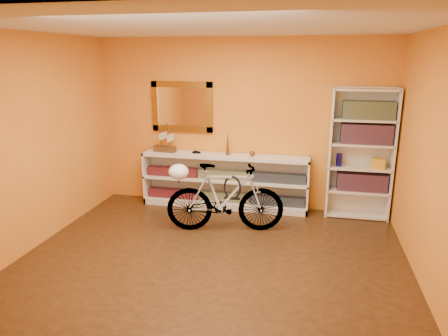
% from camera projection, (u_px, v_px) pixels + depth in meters
% --- Properties ---
extents(floor, '(4.50, 4.00, 0.01)m').
position_uv_depth(floor, '(211.00, 263.00, 4.75)').
color(floor, '#311C0D').
rests_on(floor, ground).
extents(ceiling, '(4.50, 4.00, 0.01)m').
position_uv_depth(ceiling, '(209.00, 26.00, 4.06)').
color(ceiling, silver).
rests_on(ceiling, ground).
extents(back_wall, '(4.50, 0.01, 2.60)m').
position_uv_depth(back_wall, '(242.00, 124.00, 6.29)').
color(back_wall, orange).
rests_on(back_wall, ground).
extents(left_wall, '(0.01, 4.00, 2.60)m').
position_uv_depth(left_wall, '(27.00, 144.00, 4.87)').
color(left_wall, orange).
rests_on(left_wall, ground).
extents(right_wall, '(0.01, 4.00, 2.60)m').
position_uv_depth(right_wall, '(436.00, 165.00, 3.94)').
color(right_wall, orange).
rests_on(right_wall, ground).
extents(gilt_mirror, '(0.98, 0.06, 0.78)m').
position_uv_depth(gilt_mirror, '(182.00, 107.00, 6.38)').
color(gilt_mirror, brown).
rests_on(gilt_mirror, back_wall).
extents(wall_socket, '(0.09, 0.02, 0.09)m').
position_uv_depth(wall_socket, '(298.00, 193.00, 6.37)').
color(wall_socket, silver).
rests_on(wall_socket, back_wall).
extents(console_unit, '(2.60, 0.35, 0.85)m').
position_uv_depth(console_unit, '(224.00, 181.00, 6.39)').
color(console_unit, silver).
rests_on(console_unit, floor).
extents(cd_row_lower, '(2.50, 0.13, 0.14)m').
position_uv_depth(cd_row_lower, '(224.00, 197.00, 6.44)').
color(cd_row_lower, black).
rests_on(cd_row_lower, console_unit).
extents(cd_row_upper, '(2.50, 0.13, 0.14)m').
position_uv_depth(cd_row_upper, '(224.00, 175.00, 6.35)').
color(cd_row_upper, navy).
rests_on(cd_row_upper, console_unit).
extents(model_ship, '(0.37, 0.18, 0.42)m').
position_uv_depth(model_ship, '(164.00, 139.00, 6.43)').
color(model_ship, '#3F2911').
rests_on(model_ship, console_unit).
extents(toy_car, '(0.00, 0.01, 0.00)m').
position_uv_depth(toy_car, '(196.00, 153.00, 6.37)').
color(toy_car, black).
rests_on(toy_car, console_unit).
extents(bronze_ornament, '(0.06, 0.06, 0.35)m').
position_uv_depth(bronze_ornament, '(228.00, 144.00, 6.22)').
color(bronze_ornament, brown).
rests_on(bronze_ornament, console_unit).
extents(decorative_orb, '(0.08, 0.08, 0.08)m').
position_uv_depth(decorative_orb, '(252.00, 154.00, 6.18)').
color(decorative_orb, brown).
rests_on(decorative_orb, console_unit).
extents(bookcase, '(0.90, 0.30, 1.90)m').
position_uv_depth(bookcase, '(361.00, 154.00, 5.87)').
color(bookcase, silver).
rests_on(bookcase, floor).
extents(book_row_a, '(0.70, 0.22, 0.26)m').
position_uv_depth(book_row_a, '(362.00, 182.00, 5.96)').
color(book_row_a, maroon).
rests_on(book_row_a, bookcase).
extents(book_row_b, '(0.70, 0.22, 0.28)m').
position_uv_depth(book_row_b, '(366.00, 134.00, 5.78)').
color(book_row_b, maroon).
rests_on(book_row_b, bookcase).
extents(book_row_c, '(0.70, 0.22, 0.25)m').
position_uv_depth(book_row_c, '(368.00, 110.00, 5.69)').
color(book_row_c, navy).
rests_on(book_row_c, bookcase).
extents(travel_mug, '(0.09, 0.09, 0.19)m').
position_uv_depth(travel_mug, '(339.00, 160.00, 5.93)').
color(travel_mug, '#181594').
rests_on(travel_mug, bookcase).
extents(red_tin, '(0.16, 0.16, 0.19)m').
position_uv_depth(red_tin, '(349.00, 111.00, 5.78)').
color(red_tin, maroon).
rests_on(red_tin, bookcase).
extents(yellow_bag, '(0.21, 0.17, 0.15)m').
position_uv_depth(yellow_bag, '(378.00, 164.00, 5.81)').
color(yellow_bag, gold).
rests_on(yellow_bag, bookcase).
extents(bicycle, '(0.74, 1.67, 0.95)m').
position_uv_depth(bicycle, '(225.00, 198.00, 5.49)').
color(bicycle, silver).
rests_on(bicycle, floor).
extents(helmet, '(0.27, 0.26, 0.20)m').
position_uv_depth(helmet, '(179.00, 172.00, 5.40)').
color(helmet, white).
rests_on(helmet, bicycle).
extents(u_lock, '(0.24, 0.03, 0.24)m').
position_uv_depth(u_lock, '(232.00, 188.00, 5.45)').
color(u_lock, black).
rests_on(u_lock, bicycle).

